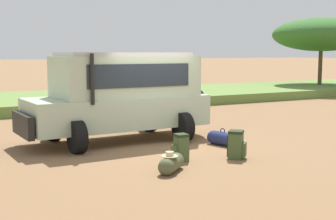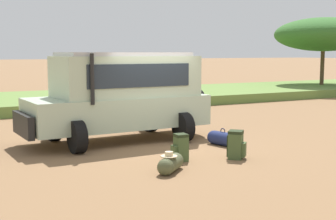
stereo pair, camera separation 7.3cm
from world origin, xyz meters
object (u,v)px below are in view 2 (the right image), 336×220
backpack_beside_front_wheel (180,148)px  duffel_bag_low_black_case (171,163)px  duffel_bag_soft_canvas (223,139)px  acacia_tree_right_mid (324,35)px  safari_vehicle (121,94)px  backpack_cluster_center (236,145)px

backpack_beside_front_wheel → duffel_bag_low_black_case: size_ratio=0.77×
duffel_bag_soft_canvas → acacia_tree_right_mid: (15.37, 11.18, 3.36)m
duffel_bag_low_black_case → acacia_tree_right_mid: bearing=35.8°
safari_vehicle → duffel_bag_low_black_case: 3.86m
backpack_beside_front_wheel → duffel_bag_soft_canvas: backpack_beside_front_wheel is taller
safari_vehicle → duffel_bag_low_black_case: size_ratio=6.67×
duffel_bag_soft_canvas → backpack_cluster_center: bearing=-113.6°
duffel_bag_soft_canvas → duffel_bag_low_black_case: bearing=-145.3°
safari_vehicle → backpack_cluster_center: size_ratio=8.22×
backpack_beside_front_wheel → safari_vehicle: bearing=93.9°
backpack_beside_front_wheel → backpack_cluster_center: size_ratio=0.95×
backpack_beside_front_wheel → acacia_tree_right_mid: size_ratio=0.10×
safari_vehicle → backpack_beside_front_wheel: size_ratio=8.69×
backpack_cluster_center → backpack_beside_front_wheel: bearing=161.7°
safari_vehicle → acacia_tree_right_mid: acacia_tree_right_mid is taller
backpack_beside_front_wheel → acacia_tree_right_mid: 21.35m
safari_vehicle → acacia_tree_right_mid: bearing=28.0°
safari_vehicle → backpack_cluster_center: safari_vehicle is taller
backpack_beside_front_wheel → duffel_bag_soft_canvas: bearing=28.3°
duffel_bag_low_black_case → acacia_tree_right_mid: acacia_tree_right_mid is taller
safari_vehicle → duffel_bag_low_black_case: (-0.46, -3.67, -1.12)m
safari_vehicle → duffel_bag_low_black_case: safari_vehicle is taller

